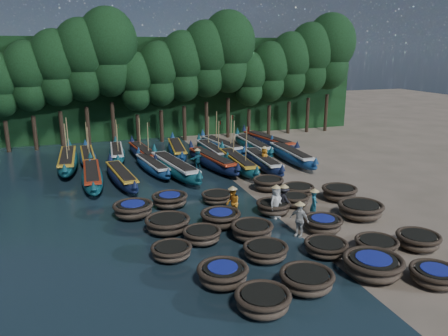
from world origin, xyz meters
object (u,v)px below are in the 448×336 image
object	(u,v)px
coracle_19	(339,193)
long_boat_15	(222,146)
coracle_4	(435,275)
coracle_13	(323,224)
fisherman_1	(314,203)
long_boat_6	(238,163)
long_boat_4	(174,167)
fisherman_4	(299,219)
coracle_15	(168,224)
long_boat_7	(262,161)
fisherman_5	(198,158)
coracle_3	(373,266)
long_boat_17	(268,142)
long_boat_9	(68,161)
coracle_16	(221,218)
coracle_1	(263,301)
long_boat_12	(143,153)
coracle_18	(295,200)
long_boat_13	(177,150)
coracle_9	(418,240)
long_boat_11	(117,153)
coracle_2	(307,280)
coracle_5	(223,274)
coracle_8	(377,245)
long_boat_14	(212,151)
long_boat_10	(88,157)
coracle_10	(171,251)
long_boat_2	(121,176)
long_boat_16	(253,145)
coracle_22	(217,197)
coracle_11	(202,235)
long_boat_8	(291,155)
coracle_20	(133,209)
coracle_21	(170,200)
long_boat_5	(212,161)
coracle_17	(273,207)
fisherman_0	(276,201)
coracle_6	(266,251)
coracle_12	(252,230)
long_boat_3	(152,166)
fisherman_3	(284,199)
coracle_7	(326,247)

from	to	relation	value
coracle_19	long_boat_15	bearing A→B (deg)	100.94
coracle_4	coracle_13	distance (m)	6.04
fisherman_1	long_boat_6	bearing A→B (deg)	22.97
long_boat_4	fisherman_4	distance (m)	12.94
coracle_15	long_boat_7	world-z (taller)	long_boat_7
coracle_13	fisherman_5	distance (m)	13.94
coracle_3	long_boat_17	size ratio (longest dim) A/B	0.34
long_boat_9	coracle_16	bearing A→B (deg)	-60.93
coracle_1	long_boat_12	distance (m)	23.39
long_boat_4	fisherman_5	distance (m)	2.46
coracle_15	long_boat_9	world-z (taller)	long_boat_9
coracle_18	long_boat_7	world-z (taller)	long_boat_7
fisherman_4	fisherman_5	xyz separation A→B (m)	(-1.38, 13.74, -0.13)
long_boat_4	long_boat_13	world-z (taller)	long_boat_4
coracle_3	long_boat_15	world-z (taller)	long_boat_15
coracle_1	long_boat_6	bearing A→B (deg)	72.33
coracle_9	long_boat_7	world-z (taller)	long_boat_7
coracle_9	coracle_15	world-z (taller)	coracle_15
long_boat_11	fisherman_5	xyz separation A→B (m)	(5.59, -5.13, 0.30)
coracle_2	coracle_5	xyz separation A→B (m)	(-2.91, 1.40, 0.02)
long_boat_12	coracle_18	bearing A→B (deg)	-71.43
coracle_8	long_boat_14	size ratio (longest dim) A/B	0.28
coracle_1	coracle_2	distance (m)	2.29
coracle_13	long_boat_10	world-z (taller)	long_boat_10
coracle_4	coracle_8	xyz separation A→B (m)	(-0.42, 3.04, -0.01)
coracle_10	long_boat_2	xyz separation A→B (m)	(-0.91, 11.97, 0.16)
long_boat_15	long_boat_16	xyz separation A→B (m)	(2.65, -0.80, 0.03)
coracle_22	fisherman_1	xyz separation A→B (m)	(4.18, -4.09, 0.56)
coracle_11	long_boat_8	distance (m)	16.60
coracle_20	long_boat_12	size ratio (longest dim) A/B	0.33
coracle_21	coracle_22	bearing A→B (deg)	-4.29
coracle_18	long_boat_14	size ratio (longest dim) A/B	0.27
coracle_16	long_boat_8	world-z (taller)	long_boat_8
long_boat_7	long_boat_11	size ratio (longest dim) A/B	1.10
coracle_11	long_boat_5	world-z (taller)	long_boat_5
coracle_17	long_boat_14	world-z (taller)	long_boat_14
long_boat_14	fisherman_0	bearing A→B (deg)	-95.36
coracle_13	long_boat_14	size ratio (longest dim) A/B	0.30
coracle_6	coracle_21	size ratio (longest dim) A/B	0.85
long_boat_13	long_boat_16	world-z (taller)	long_boat_16
long_boat_9	coracle_2	bearing A→B (deg)	-66.17
long_boat_4	coracle_12	bearing A→B (deg)	-94.30
coracle_21	long_boat_6	xyz separation A→B (m)	(6.55, 6.28, 0.12)
long_boat_8	long_boat_16	size ratio (longest dim) A/B	0.99
long_boat_8	long_boat_9	xyz separation A→B (m)	(-17.19, 3.82, 0.02)
long_boat_3	long_boat_5	size ratio (longest dim) A/B	0.85
coracle_10	fisherman_3	xyz separation A→B (m)	(7.10, 3.36, 0.50)
coracle_7	long_boat_8	bearing A→B (deg)	68.19
coracle_22	long_boat_17	distance (m)	15.41
coracle_10	coracle_8	bearing A→B (deg)	-14.95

